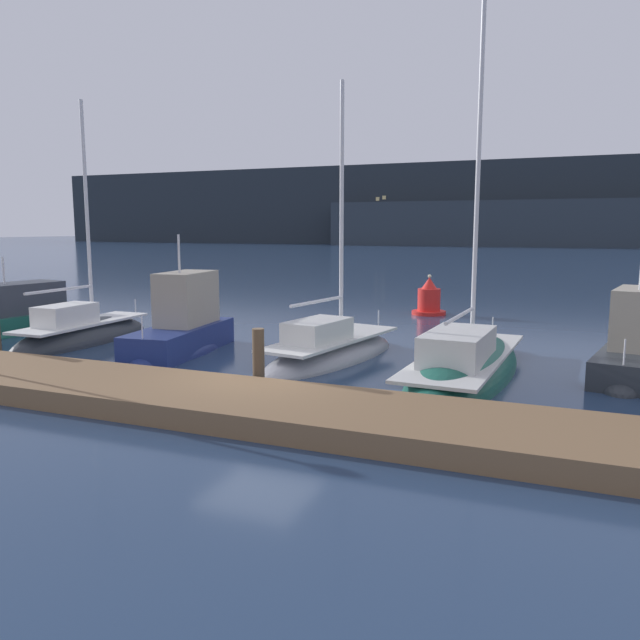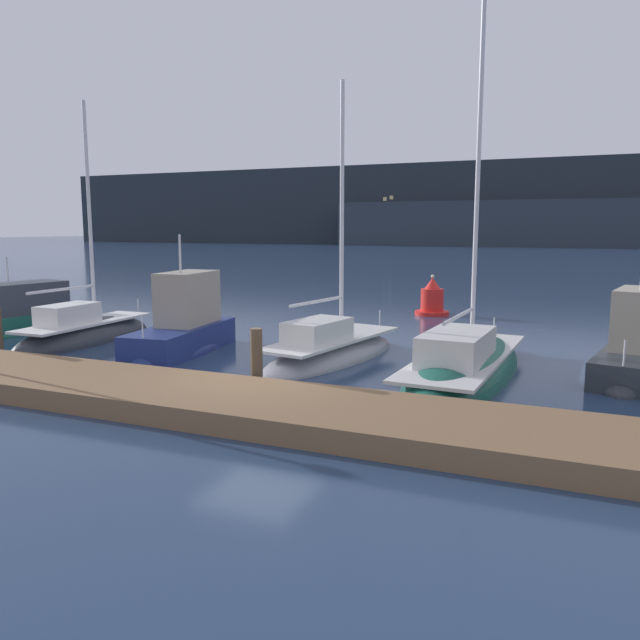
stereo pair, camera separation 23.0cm
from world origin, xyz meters
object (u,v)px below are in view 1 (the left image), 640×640
sailboat_berth_5 (331,355)px  channel_buoy (429,300)px  sailboat_berth_6 (465,371)px  motorboat_berth_7 (634,361)px  motorboat_berth_2 (7,324)px  sailboat_berth_3 (82,339)px  motorboat_berth_4 (182,337)px

sailboat_berth_5 → channel_buoy: (0.54, 10.54, 0.50)m
sailboat_berth_6 → motorboat_berth_7: 4.37m
motorboat_berth_2 → sailboat_berth_6: 16.60m
motorboat_berth_7 → channel_buoy: 12.06m
channel_buoy → sailboat_berth_6: bearing=-72.9°
motorboat_berth_2 → sailboat_berth_5: (12.64, 0.14, -0.19)m
channel_buoy → sailboat_berth_3: bearing=-129.6°
sailboat_berth_6 → channel_buoy: size_ratio=7.21×
sailboat_berth_5 → sailboat_berth_6: sailboat_berth_6 is taller
motorboat_berth_7 → channel_buoy: bearing=128.3°
motorboat_berth_4 → motorboat_berth_7: 12.80m
sailboat_berth_5 → channel_buoy: sailboat_berth_5 is taller
sailboat_berth_5 → sailboat_berth_3: bearing=-175.9°
motorboat_berth_4 → sailboat_berth_5: sailboat_berth_5 is taller
channel_buoy → motorboat_berth_4: bearing=-114.9°
sailboat_berth_5 → channel_buoy: bearing=87.1°
motorboat_berth_2 → motorboat_berth_7: 20.68m
motorboat_berth_2 → sailboat_berth_6: (16.59, -0.41, -0.21)m
sailboat_berth_3 → motorboat_berth_2: bearing=173.0°
sailboat_berth_6 → channel_buoy: 11.61m
motorboat_berth_7 → channel_buoy: (-7.47, 9.46, 0.24)m
motorboat_berth_2 → channel_buoy: bearing=39.0°
motorboat_berth_4 → sailboat_berth_6: 8.64m
motorboat_berth_2 → channel_buoy: size_ratio=3.91×
motorboat_berth_7 → channel_buoy: size_ratio=2.85×
sailboat_berth_5 → motorboat_berth_7: (8.00, 1.08, 0.26)m
sailboat_berth_3 → sailboat_berth_6: bearing=0.3°
sailboat_berth_3 → sailboat_berth_6: sailboat_berth_6 is taller
sailboat_berth_3 → sailboat_berth_6: (12.65, 0.07, -0.00)m
motorboat_berth_4 → sailboat_berth_6: sailboat_berth_6 is taller
channel_buoy → sailboat_berth_5: bearing=-92.9°
motorboat_berth_2 → motorboat_berth_4: motorboat_berth_4 is taller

